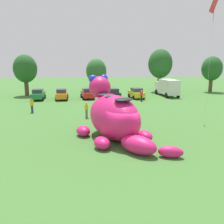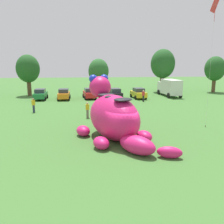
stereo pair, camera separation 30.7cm
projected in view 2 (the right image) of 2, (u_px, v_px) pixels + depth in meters
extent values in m
plane|color=#427533|center=(122.00, 145.00, 17.04)|extent=(160.00, 160.00, 0.00)
ellipsoid|color=#E01E6B|center=(113.00, 117.00, 18.13)|extent=(4.90, 6.75, 3.42)
ellipsoid|color=#E01E6B|center=(100.00, 87.00, 19.99)|extent=(2.37, 2.48, 1.81)
sphere|color=#1E33CC|center=(93.00, 79.00, 19.88)|extent=(0.72, 0.72, 0.72)
sphere|color=#1E33CC|center=(104.00, 79.00, 20.30)|extent=(0.72, 0.72, 0.72)
ellipsoid|color=black|center=(106.00, 95.00, 19.02)|extent=(1.66, 1.49, 0.23)
ellipsoid|color=black|center=(113.00, 97.00, 17.81)|extent=(1.66, 1.49, 0.23)
ellipsoid|color=black|center=(123.00, 100.00, 16.47)|extent=(1.66, 1.49, 0.23)
ellipsoid|color=#E01E6B|center=(83.00, 131.00, 19.06)|extent=(1.47, 1.73, 0.84)
ellipsoid|color=#E01E6B|center=(124.00, 125.00, 20.68)|extent=(1.47, 1.73, 0.84)
ellipsoid|color=#E01E6B|center=(101.00, 143.00, 16.18)|extent=(1.47, 1.73, 0.84)
ellipsoid|color=#E01E6B|center=(144.00, 136.00, 17.66)|extent=(1.47, 1.73, 0.84)
ellipsoid|color=#E01E6B|center=(137.00, 145.00, 15.27)|extent=(2.80, 2.99, 1.20)
ellipsoid|color=#E01E6B|center=(170.00, 152.00, 14.63)|extent=(1.72, 1.20, 0.73)
cube|color=#1E7238|center=(41.00, 95.00, 37.78)|extent=(1.80, 4.14, 0.80)
cube|color=#2D333D|center=(40.00, 91.00, 37.49)|extent=(1.54, 2.00, 0.60)
cylinder|color=black|center=(37.00, 97.00, 38.99)|extent=(0.26, 0.65, 0.64)
cylinder|color=black|center=(47.00, 96.00, 39.21)|extent=(0.26, 0.65, 0.64)
cylinder|color=black|center=(34.00, 99.00, 36.52)|extent=(0.26, 0.65, 0.64)
cylinder|color=black|center=(45.00, 99.00, 36.74)|extent=(0.26, 0.65, 0.64)
cube|color=orange|center=(64.00, 95.00, 37.91)|extent=(1.78, 4.13, 0.80)
cube|color=#2D333D|center=(64.00, 91.00, 37.62)|extent=(1.53, 2.00, 0.60)
cylinder|color=black|center=(59.00, 96.00, 39.12)|extent=(0.25, 0.64, 0.64)
cylinder|color=black|center=(70.00, 96.00, 39.33)|extent=(0.25, 0.64, 0.64)
cylinder|color=black|center=(58.00, 99.00, 36.65)|extent=(0.25, 0.64, 0.64)
cylinder|color=black|center=(69.00, 98.00, 36.87)|extent=(0.25, 0.64, 0.64)
cube|color=red|center=(89.00, 94.00, 38.82)|extent=(2.21, 4.28, 0.80)
cube|color=#2D333D|center=(89.00, 90.00, 38.53)|extent=(1.73, 2.14, 0.60)
cylinder|color=black|center=(83.00, 96.00, 39.91)|extent=(0.32, 0.67, 0.64)
cylinder|color=black|center=(93.00, 95.00, 40.30)|extent=(0.32, 0.67, 0.64)
cylinder|color=black|center=(85.00, 98.00, 37.49)|extent=(0.32, 0.67, 0.64)
cylinder|color=black|center=(96.00, 98.00, 37.88)|extent=(0.32, 0.67, 0.64)
cube|color=black|center=(115.00, 94.00, 38.62)|extent=(2.18, 4.28, 0.80)
cube|color=#2D333D|center=(115.00, 90.00, 38.33)|extent=(1.72, 2.13, 0.60)
cylinder|color=black|center=(108.00, 96.00, 39.72)|extent=(0.32, 0.66, 0.64)
cylinder|color=black|center=(118.00, 96.00, 40.10)|extent=(0.32, 0.66, 0.64)
cylinder|color=black|center=(112.00, 98.00, 37.30)|extent=(0.32, 0.66, 0.64)
cylinder|color=black|center=(122.00, 98.00, 37.68)|extent=(0.32, 0.66, 0.64)
cube|color=yellow|center=(138.00, 94.00, 39.09)|extent=(2.12, 4.26, 0.80)
cube|color=#2D333D|center=(139.00, 90.00, 38.80)|extent=(1.70, 2.11, 0.60)
cylinder|color=black|center=(131.00, 95.00, 40.21)|extent=(0.31, 0.66, 0.64)
cylinder|color=black|center=(141.00, 95.00, 40.57)|extent=(0.31, 0.66, 0.64)
cylinder|color=black|center=(136.00, 98.00, 37.78)|extent=(0.31, 0.66, 0.64)
cylinder|color=black|center=(146.00, 97.00, 38.14)|extent=(0.31, 0.66, 0.64)
cube|color=silver|center=(164.00, 87.00, 43.82)|extent=(2.09, 1.90, 1.90)
cube|color=silver|center=(171.00, 87.00, 40.67)|extent=(2.34, 4.71, 2.50)
cylinder|color=black|center=(159.00, 92.00, 43.85)|extent=(0.33, 0.91, 0.90)
cylinder|color=black|center=(169.00, 92.00, 44.17)|extent=(0.33, 0.91, 0.90)
cylinder|color=black|center=(169.00, 96.00, 39.20)|extent=(0.33, 0.91, 0.90)
cylinder|color=black|center=(181.00, 95.00, 39.53)|extent=(0.33, 0.91, 0.90)
cylinder|color=brown|center=(29.00, 88.00, 42.31)|extent=(0.73, 0.73, 2.54)
ellipsoid|color=#235623|center=(28.00, 69.00, 41.59)|extent=(4.07, 4.07, 4.88)
cylinder|color=brown|center=(99.00, 88.00, 43.48)|extent=(0.66, 0.66, 2.30)
ellipsoid|color=#2D662D|center=(99.00, 71.00, 42.83)|extent=(3.68, 3.68, 4.41)
cylinder|color=brown|center=(162.00, 84.00, 47.71)|extent=(0.85, 0.85, 2.98)
ellipsoid|color=#235623|center=(163.00, 64.00, 46.86)|extent=(4.77, 4.77, 5.72)
cylinder|color=brown|center=(213.00, 86.00, 46.97)|extent=(0.71, 0.71, 2.48)
ellipsoid|color=#235623|center=(215.00, 69.00, 46.27)|extent=(3.97, 3.97, 4.76)
cylinder|color=#726656|center=(88.00, 114.00, 25.27)|extent=(0.26, 0.26, 0.88)
cube|color=gold|center=(87.00, 107.00, 25.12)|extent=(0.38, 0.22, 0.60)
sphere|color=tan|center=(87.00, 103.00, 25.03)|extent=(0.22, 0.22, 0.22)
cylinder|color=black|center=(143.00, 99.00, 36.01)|extent=(0.26, 0.26, 0.88)
cube|color=red|center=(143.00, 94.00, 35.86)|extent=(0.38, 0.22, 0.60)
sphere|color=beige|center=(144.00, 91.00, 35.77)|extent=(0.22, 0.22, 0.22)
cylinder|color=#2D334C|center=(34.00, 109.00, 28.03)|extent=(0.26, 0.26, 0.88)
cube|color=gold|center=(33.00, 103.00, 27.87)|extent=(0.38, 0.22, 0.60)
sphere|color=#9E7051|center=(33.00, 99.00, 27.79)|extent=(0.22, 0.22, 0.22)
cylinder|color=brown|center=(205.00, 126.00, 21.76)|extent=(0.06, 0.06, 0.15)
cylinder|color=silver|center=(210.00, 67.00, 20.67)|extent=(0.01, 0.01, 10.54)
cube|color=red|center=(216.00, 3.00, 19.58)|extent=(1.13, 1.13, 1.44)
cylinder|color=red|center=(215.00, 14.00, 19.77)|extent=(0.03, 0.03, 1.20)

